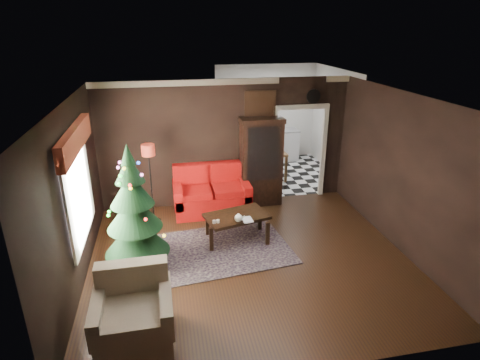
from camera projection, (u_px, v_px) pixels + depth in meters
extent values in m
plane|color=black|center=(250.00, 259.00, 6.98)|extent=(5.50, 5.50, 0.00)
plane|color=white|center=(252.00, 100.00, 5.95)|extent=(5.50, 5.50, 0.00)
plane|color=black|center=(226.00, 143.00, 8.74)|extent=(5.50, 0.00, 5.50)
plane|color=black|center=(303.00, 274.00, 4.18)|extent=(5.50, 0.00, 5.50)
plane|color=black|center=(73.00, 199.00, 5.96)|extent=(0.00, 5.50, 5.50)
plane|color=black|center=(403.00, 174.00, 6.96)|extent=(0.00, 5.50, 5.50)
cube|color=white|center=(78.00, 191.00, 6.13)|extent=(0.05, 1.60, 1.40)
cube|color=brown|center=(75.00, 139.00, 5.85)|extent=(0.12, 2.10, 0.35)
plane|color=white|center=(278.00, 174.00, 10.93)|extent=(3.00, 3.00, 0.00)
cube|color=white|center=(266.00, 103.00, 11.63)|extent=(0.70, 0.06, 0.70)
cube|color=#32262C|center=(222.00, 249.00, 7.28)|extent=(2.61, 2.03, 0.01)
cylinder|color=white|center=(214.00, 222.00, 7.10)|extent=(0.07, 0.07, 0.05)
cylinder|color=white|center=(218.00, 221.00, 7.12)|extent=(0.07, 0.07, 0.05)
imported|color=#966C55|center=(242.00, 215.00, 7.14)|extent=(0.18, 0.03, 0.25)
cylinder|color=white|center=(313.00, 96.00, 8.69)|extent=(0.32, 0.32, 0.06)
cube|color=#AB643B|center=(260.00, 104.00, 8.53)|extent=(0.62, 0.05, 0.52)
cube|color=silver|center=(268.00, 146.00, 11.86)|extent=(1.80, 0.60, 0.90)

